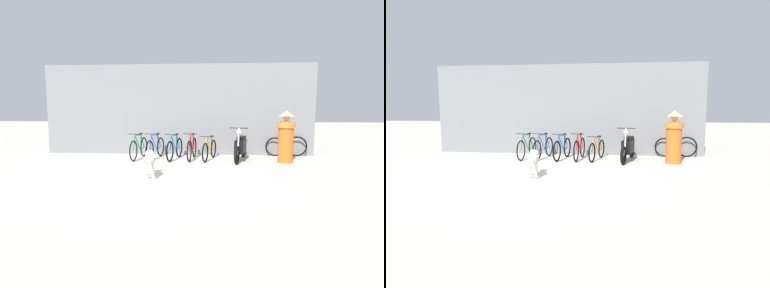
% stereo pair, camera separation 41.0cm
% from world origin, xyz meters
% --- Properties ---
extents(ground_plane, '(60.00, 60.00, 0.00)m').
position_xyz_m(ground_plane, '(0.00, 0.00, 0.00)').
color(ground_plane, '#B7B2A5').
extents(shop_wall_back, '(9.91, 0.20, 3.30)m').
position_xyz_m(shop_wall_back, '(0.00, 3.62, 1.65)').
color(shop_wall_back, slate).
rests_on(shop_wall_back, ground).
extents(bicycle_0, '(0.46, 1.71, 0.88)m').
position_xyz_m(bicycle_0, '(-1.17, 2.46, 0.37)').
color(bicycle_0, black).
rests_on(bicycle_0, ground).
extents(bicycle_1, '(0.46, 1.72, 0.88)m').
position_xyz_m(bicycle_1, '(-0.62, 2.56, 0.36)').
color(bicycle_1, black).
rests_on(bicycle_1, ground).
extents(bicycle_2, '(0.47, 1.65, 0.88)m').
position_xyz_m(bicycle_2, '(0.06, 2.44, 0.36)').
color(bicycle_2, black).
rests_on(bicycle_2, ground).
extents(bicycle_3, '(0.46, 1.64, 0.90)m').
position_xyz_m(bicycle_3, '(0.64, 2.47, 0.37)').
color(bicycle_3, black).
rests_on(bicycle_3, ground).
extents(bicycle_4, '(0.54, 1.60, 0.82)m').
position_xyz_m(bicycle_4, '(1.22, 2.42, 0.34)').
color(bicycle_4, black).
rests_on(bicycle_4, ground).
extents(motorcycle, '(0.65, 1.92, 1.10)m').
position_xyz_m(motorcycle, '(2.24, 2.36, 0.44)').
color(motorcycle, black).
rests_on(motorcycle, ground).
extents(stray_dog, '(0.40, 1.00, 0.64)m').
position_xyz_m(stray_dog, '(-0.22, -0.17, 0.45)').
color(stray_dog, beige).
rests_on(stray_dog, ground).
extents(person_in_robes, '(0.77, 0.77, 1.63)m').
position_xyz_m(person_in_robes, '(3.62, 2.10, 0.83)').
color(person_in_robes, orange).
rests_on(person_in_robes, ground).
extents(spare_tire_left, '(0.67, 0.22, 0.68)m').
position_xyz_m(spare_tire_left, '(3.55, 3.37, 0.34)').
color(spare_tire_left, black).
rests_on(spare_tire_left, ground).
extents(spare_tire_right, '(0.72, 0.07, 0.72)m').
position_xyz_m(spare_tire_right, '(4.31, 3.37, 0.36)').
color(spare_tire_right, black).
rests_on(spare_tire_right, ground).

